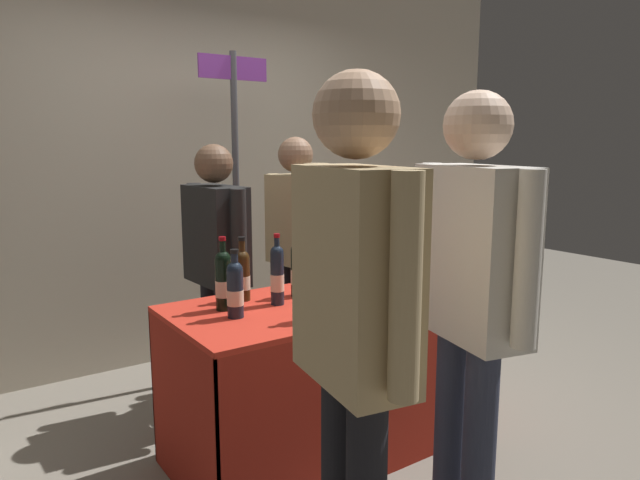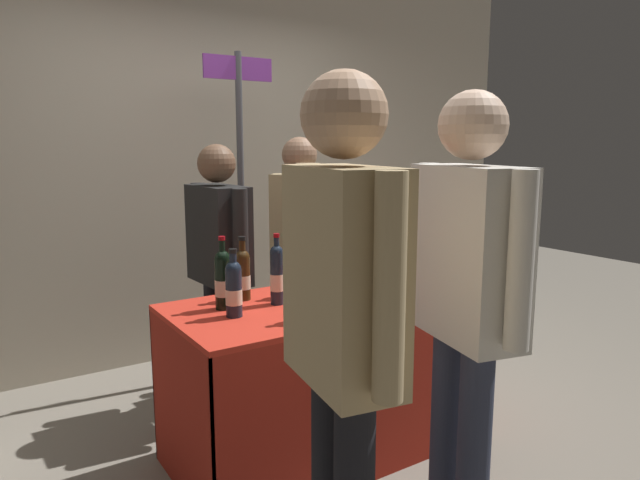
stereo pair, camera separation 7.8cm
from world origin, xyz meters
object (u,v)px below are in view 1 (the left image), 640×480
Objects in this scene: featured_wine_bottle at (277,274)px; display_bottle_0 at (299,268)px; wine_glass_mid at (378,282)px; flower_vase at (359,263)px; vendor_presenter at (296,240)px; booth_signpost at (236,188)px; tasting_table at (320,348)px; taster_foreground_right at (471,284)px; wine_glass_near_vendor at (397,268)px.

featured_wine_bottle reaches higher than display_bottle_0.
flower_vase reaches higher than wine_glass_mid.
featured_wine_bottle is 0.93m from vendor_presenter.
wine_glass_mid is at bearing -116.32° from flower_vase.
booth_signpost is (0.34, 1.11, 0.33)m from featured_wine_bottle.
taster_foreground_right is at bearing -88.06° from tasting_table.
wine_glass_near_vendor is at bearing -0.60° from featured_wine_bottle.
featured_wine_bottle is at bearing 166.02° from tasting_table.
flower_vase is (0.20, 0.39, 0.00)m from wine_glass_mid.
wine_glass_mid is at bearing -1.56° from taster_foreground_right.
featured_wine_bottle reaches higher than wine_glass_near_vendor.
featured_wine_bottle is at bearing 27.10° from taster_foreground_right.
flower_vase reaches higher than tasting_table.
booth_signpost is at bearing 110.17° from wine_glass_near_vendor.
wine_glass_near_vendor is 0.07× the size of vendor_presenter.
wine_glass_near_vendor is 1.25m from booth_signpost.
vendor_presenter is 0.75× the size of booth_signpost.
display_bottle_0 reaches higher than tasting_table.
flower_vase is 1.06m from booth_signpost.
featured_wine_bottle is at bearing -107.24° from booth_signpost.
booth_signpost reaches higher than taster_foreground_right.
booth_signpost reaches higher than flower_vase.
wine_glass_near_vendor is at bearing -15.21° from taster_foreground_right.
tasting_table is at bearing -30.13° from vendor_presenter.
flower_vase reaches higher than featured_wine_bottle.
tasting_table is 0.96m from vendor_presenter.
featured_wine_bottle is 0.22× the size of vendor_presenter.
vendor_presenter reaches higher than featured_wine_bottle.
vendor_presenter reaches higher than flower_vase.
display_bottle_0 is 0.19× the size of taster_foreground_right.
display_bottle_0 is 0.47m from flower_vase.
flower_vase is 0.58m from vendor_presenter.
tasting_table is 0.58m from flower_vase.
booth_signpost reaches higher than wine_glass_near_vendor.
flower_vase is (0.63, 0.16, -0.05)m from featured_wine_bottle.
taster_foreground_right reaches higher than tasting_table.
vendor_presenter reaches higher than display_bottle_0.
vendor_presenter is at bearing 52.15° from featured_wine_bottle.
wine_glass_near_vendor is (0.54, 0.04, 0.33)m from tasting_table.
taster_foreground_right is at bearing -104.54° from wine_glass_mid.
flower_vase is at bearing 11.11° from display_bottle_0.
tasting_table is at bearing -70.84° from display_bottle_0.
display_bottle_0 is at bearing -36.92° from vendor_presenter.
display_bottle_0 reaches higher than wine_glass_mid.
tasting_table is 12.60× the size of wine_glass_near_vendor.
booth_signpost is at bearing 80.34° from display_bottle_0.
vendor_presenter is at bearing 95.51° from flower_vase.
featured_wine_bottle is 0.89× the size of flower_vase.
booth_signpost reaches higher than featured_wine_bottle.
featured_wine_bottle is at bearing -165.43° from flower_vase.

